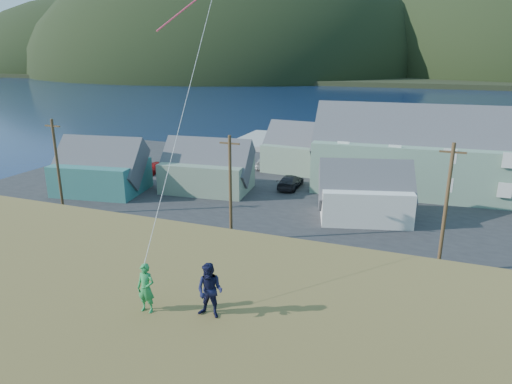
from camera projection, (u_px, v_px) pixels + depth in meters
The scene contains 15 objects.
ground at pixel (270, 257), 33.16m from camera, with size 900.00×900.00×0.00m, color #0A1638.
grass_strip at pixel (261, 268), 31.36m from camera, with size 110.00×8.00×0.10m, color #4C3D19.
waterfront_lot at pixel (323, 192), 48.32m from camera, with size 72.00×36.00×0.12m, color #28282B.
wharf at pixel (319, 145), 70.78m from camera, with size 26.00×14.00×0.90m, color gray.
far_shore at pixel (421, 71), 327.43m from camera, with size 900.00×320.00×2.00m, color black.
far_hills at pixel (482, 73), 269.81m from camera, with size 760.00×265.00×143.00m.
lodge at pixel (469, 155), 46.13m from camera, with size 31.85×10.85×11.02m.
shed_teal at pixel (101, 168), 47.46m from camera, with size 9.87×7.64×7.13m.
shed_palegreen_near at pixel (207, 168), 48.03m from camera, with size 9.89×6.77×6.79m.
shed_white at pixel (365, 193), 39.80m from camera, with size 9.12×7.19×6.41m.
shed_palegreen_far at pixel (309, 150), 55.63m from camera, with size 11.41×7.11×7.36m.
utility_poles at pixel (225, 187), 34.62m from camera, with size 31.99×0.24×8.81m.
parked_cars at pixel (251, 166), 55.90m from camera, with size 25.05×12.95×1.57m.
kite_flyer_green at pixel (146, 288), 12.79m from camera, with size 0.53×0.35×1.46m, color #248541.
kite_flyer_navy at pixel (210, 291), 12.51m from camera, with size 0.78×0.60×1.60m, color #131535.
Camera 1 is at (9.83, -28.68, 14.28)m, focal length 32.00 mm.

